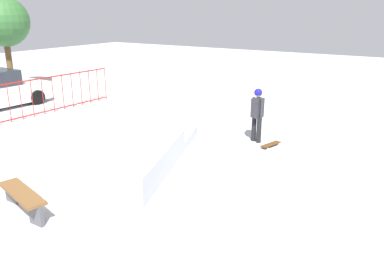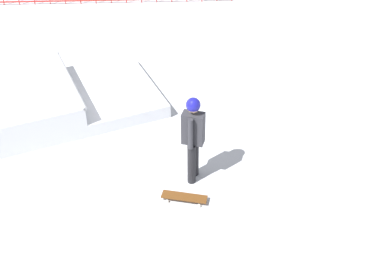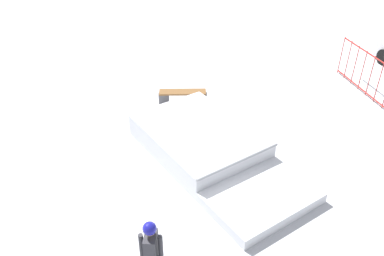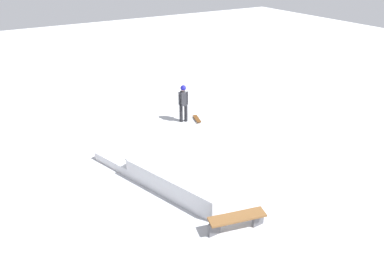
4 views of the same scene
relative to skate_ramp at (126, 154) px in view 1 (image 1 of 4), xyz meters
name	(u,v)px [view 1 (image 1 of 4)]	position (x,y,z in m)	size (l,w,h in m)	color
ground_plane	(162,159)	(0.83, -0.57, -0.32)	(60.00, 60.00, 0.00)	#B7BABF
skate_ramp	(126,154)	(0.00, 0.00, 0.00)	(5.96, 4.24, 0.74)	silver
skater	(257,111)	(3.69, -2.19, 0.69)	(0.43, 0.42, 1.73)	black
skateboard	(271,144)	(3.49, -2.78, -0.24)	(0.82, 0.42, 0.09)	#593314
perimeter_fence	(9,102)	(0.83, 6.47, 0.45)	(9.66, 0.38, 1.50)	maroon
park_bench	(22,197)	(-3.14, 0.04, 0.04)	(0.77, 1.65, 0.48)	brown
distant_tree	(4,22)	(4.76, 12.29, 3.13)	(2.54, 2.54, 4.75)	brown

